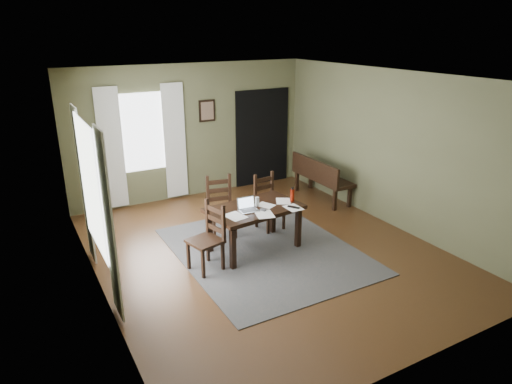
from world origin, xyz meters
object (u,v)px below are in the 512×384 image
chair_back_right (268,202)px  water_bottle (292,195)px  chair_back_left (221,207)px  bench (320,175)px  chair_end (208,238)px  dining_table (254,212)px  laptop (248,207)px

chair_back_right → water_bottle: 0.78m
chair_back_left → bench: size_ratio=0.67×
chair_end → chair_back_right: size_ratio=1.04×
chair_end → water_bottle: chair_end is taller
dining_table → bench: 2.63m
chair_end → bench: 3.51m
chair_back_left → bench: chair_back_left is taller
chair_back_left → laptop: bearing=-74.5°
laptop → water_bottle: (0.80, -0.01, 0.06)m
laptop → chair_end: bearing=-165.2°
bench → water_bottle: water_bottle is taller
dining_table → chair_back_right: chair_back_right is taller
chair_back_left → chair_end: bearing=-113.4°
chair_back_left → chair_back_right: chair_back_left is taller
dining_table → chair_back_right: bearing=38.5°
chair_back_left → laptop: size_ratio=3.39×
chair_end → laptop: size_ratio=3.34×
bench → chair_end: bearing=116.3°
chair_back_right → bench: bearing=17.7°
dining_table → bench: bearing=24.3°
bench → water_bottle: (-1.61, -1.42, 0.32)m
chair_back_left → water_bottle: 1.25m
chair_back_right → water_bottle: chair_back_right is taller
dining_table → bench: size_ratio=1.00×
bench → chair_back_right: bearing=113.8°
dining_table → chair_back_left: 0.80m
chair_back_left → chair_back_right: (0.84, -0.14, -0.02)m
dining_table → water_bottle: size_ratio=6.53×
chair_back_left → laptop: (0.07, -0.82, 0.28)m
chair_back_right → chair_back_left: bearing=164.7°
chair_back_right → chair_end: bearing=-157.1°
chair_end → laptop: 0.80m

